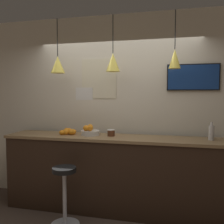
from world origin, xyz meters
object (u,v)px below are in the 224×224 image
Objects in this scene: fruit_bowl at (90,131)px; spread_jar at (111,133)px; mounted_tv at (193,77)px; bar_stool at (65,189)px; juice_bottle at (211,133)px.

spread_jar is at bearing 0.94° from fruit_bowl.
spread_jar is 1.42m from mounted_tv.
mounted_tv reaches higher than fruit_bowl.
bar_stool is 3.20× the size of juice_bottle.
mounted_tv is (-0.22, 0.31, 0.74)m from juice_bottle.
spread_jar is at bearing 51.49° from bar_stool.
spread_jar is at bearing -164.63° from mounted_tv.
fruit_bowl is at bearing 75.93° from bar_stool.
mounted_tv reaches higher than bar_stool.
bar_stool is 1.06× the size of mounted_tv.
mounted_tv reaches higher than juice_bottle.
fruit_bowl is at bearing -167.72° from mounted_tv.
spread_jar is (0.47, 0.59, 0.65)m from bar_stool.
mounted_tv is at bearing 12.28° from fruit_bowl.
juice_bottle is at bearing 17.88° from bar_stool.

